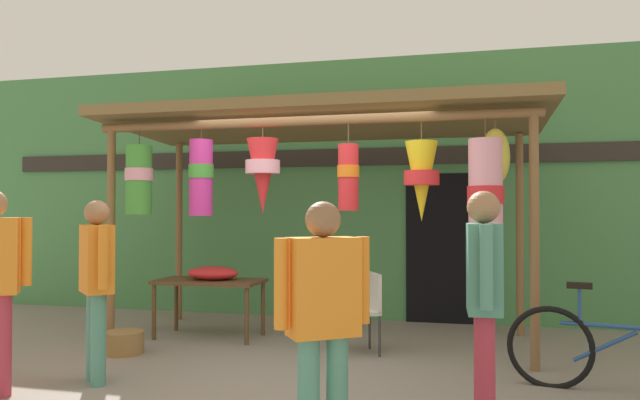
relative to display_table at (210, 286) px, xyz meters
The scene contains 11 objects.
ground_plane 1.78m from the display_table, 32.72° to the right, with size 30.00×30.00×0.00m, color gray.
shop_facade 2.53m from the display_table, 50.47° to the left, with size 11.92×0.29×3.62m.
market_stall_canopy 2.21m from the display_table, ahead, with size 4.99×2.13×2.66m.
display_table is the anchor object (origin of this frame).
flower_heap_on_table 0.16m from the display_table, ahead, with size 0.62×0.43×0.16m.
folding_chair 1.96m from the display_table, 10.15° to the right, with size 0.53×0.53×0.84m.
wicker_basket_by_table 1.21m from the display_table, 119.00° to the right, with size 0.42×0.42×0.23m, color olive.
parked_bicycle 4.35m from the display_table, 16.58° to the right, with size 1.73×0.48×0.92m.
customer_foreground 3.90m from the display_table, 37.54° to the right, with size 0.24×0.59×1.63m.
shopper_by_bananas 3.85m from the display_table, 55.82° to the right, with size 0.50×0.41×1.55m.
passerby_at_right 2.02m from the display_table, 94.75° to the right, with size 0.45×0.44×1.59m.
Camera 1 is at (1.57, -5.66, 1.49)m, focal length 33.53 mm.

